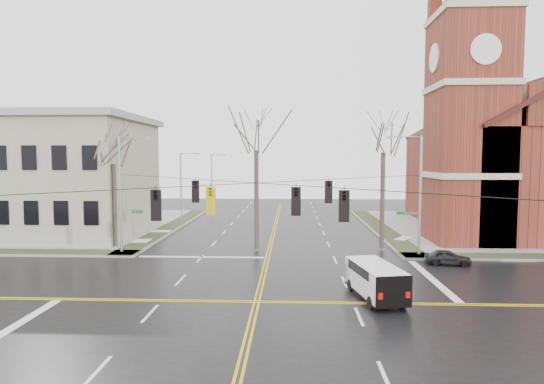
{
  "coord_description": "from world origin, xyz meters",
  "views": [
    {
      "loc": [
        1.79,
        -23.07,
        7.46
      ],
      "look_at": [
        0.54,
        6.0,
        5.29
      ],
      "focal_mm": 30.0,
      "sensor_mm": 36.0,
      "label": 1
    }
  ],
  "objects_px": {
    "cargo_van": "(374,278)",
    "tree_ne": "(383,146)",
    "streetlight_north_a": "(182,184)",
    "signal_pole_ne": "(418,192)",
    "signal_pole_nw": "(122,191)",
    "tree_nw_near": "(256,143)",
    "streetlight_north_b": "(213,177)",
    "church": "(515,149)",
    "parked_car_a": "(448,257)",
    "tree_nw_far": "(113,159)"
  },
  "relations": [
    {
      "from": "cargo_van",
      "to": "tree_ne",
      "type": "distance_m",
      "value": 15.07
    },
    {
      "from": "streetlight_north_a",
      "to": "cargo_van",
      "type": "xyz_separation_m",
      "value": [
        16.88,
        -26.98,
        -3.39
      ]
    },
    {
      "from": "signal_pole_ne",
      "to": "signal_pole_nw",
      "type": "height_order",
      "value": "same"
    },
    {
      "from": "tree_nw_near",
      "to": "streetlight_north_b",
      "type": "bearing_deg",
      "value": 105.47
    },
    {
      "from": "signal_pole_nw",
      "to": "tree_nw_near",
      "type": "height_order",
      "value": "tree_nw_near"
    },
    {
      "from": "signal_pole_nw",
      "to": "streetlight_north_b",
      "type": "relative_size",
      "value": 1.12
    },
    {
      "from": "signal_pole_nw",
      "to": "streetlight_north_a",
      "type": "bearing_deg",
      "value": 87.68
    },
    {
      "from": "streetlight_north_a",
      "to": "tree_ne",
      "type": "xyz_separation_m",
      "value": [
        19.8,
        -14.16,
        3.97
      ]
    },
    {
      "from": "church",
      "to": "cargo_van",
      "type": "distance_m",
      "value": 31.03
    },
    {
      "from": "church",
      "to": "cargo_van",
      "type": "height_order",
      "value": "church"
    },
    {
      "from": "streetlight_north_a",
      "to": "streetlight_north_b",
      "type": "xyz_separation_m",
      "value": [
        0.0,
        20.0,
        0.0
      ]
    },
    {
      "from": "streetlight_north_b",
      "to": "parked_car_a",
      "type": "distance_m",
      "value": 45.82
    },
    {
      "from": "church",
      "to": "signal_pole_ne",
      "type": "bearing_deg",
      "value": -135.34
    },
    {
      "from": "signal_pole_nw",
      "to": "parked_car_a",
      "type": "relative_size",
      "value": 2.88
    },
    {
      "from": "tree_ne",
      "to": "parked_car_a",
      "type": "bearing_deg",
      "value": -54.54
    },
    {
      "from": "church",
      "to": "cargo_van",
      "type": "xyz_separation_m",
      "value": [
        -18.54,
        -23.76,
        -7.36
      ]
    },
    {
      "from": "signal_pole_ne",
      "to": "tree_nw_far",
      "type": "xyz_separation_m",
      "value": [
        -24.18,
        2.24,
        2.48
      ]
    },
    {
      "from": "church",
      "to": "signal_pole_nw",
      "type": "bearing_deg",
      "value": -159.79
    },
    {
      "from": "tree_nw_far",
      "to": "streetlight_north_b",
      "type": "bearing_deg",
      "value": 86.32
    },
    {
      "from": "signal_pole_ne",
      "to": "tree_ne",
      "type": "relative_size",
      "value": 0.77
    },
    {
      "from": "signal_pole_ne",
      "to": "tree_ne",
      "type": "bearing_deg",
      "value": 132.91
    },
    {
      "from": "cargo_van",
      "to": "tree_nw_near",
      "type": "xyz_separation_m",
      "value": [
        -7.25,
        12.21,
        7.56
      ]
    },
    {
      "from": "church",
      "to": "streetlight_north_a",
      "type": "xyz_separation_m",
      "value": [
        -35.42,
        3.22,
        -3.97
      ]
    },
    {
      "from": "church",
      "to": "tree_nw_far",
      "type": "height_order",
      "value": "church"
    },
    {
      "from": "signal_pole_ne",
      "to": "cargo_van",
      "type": "distance_m",
      "value": 12.28
    },
    {
      "from": "parked_car_a",
      "to": "tree_ne",
      "type": "xyz_separation_m",
      "value": [
        -3.59,
        5.05,
        7.91
      ]
    },
    {
      "from": "cargo_van",
      "to": "parked_car_a",
      "type": "height_order",
      "value": "cargo_van"
    },
    {
      "from": "streetlight_north_b",
      "to": "tree_nw_near",
      "type": "bearing_deg",
      "value": -74.53
    },
    {
      "from": "parked_car_a",
      "to": "tree_ne",
      "type": "height_order",
      "value": "tree_ne"
    },
    {
      "from": "signal_pole_nw",
      "to": "streetlight_north_b",
      "type": "height_order",
      "value": "signal_pole_nw"
    },
    {
      "from": "tree_nw_near",
      "to": "signal_pole_nw",
      "type": "bearing_deg",
      "value": -170.46
    },
    {
      "from": "signal_pole_ne",
      "to": "parked_car_a",
      "type": "height_order",
      "value": "signal_pole_ne"
    },
    {
      "from": "streetlight_north_b",
      "to": "tree_nw_near",
      "type": "relative_size",
      "value": 0.67
    },
    {
      "from": "church",
      "to": "signal_pole_ne",
      "type": "xyz_separation_m",
      "value": [
        -13.44,
        -13.28,
        -3.48
      ]
    },
    {
      "from": "signal_pole_nw",
      "to": "streetlight_north_a",
      "type": "xyz_separation_m",
      "value": [
        0.67,
        16.5,
        -0.48
      ]
    },
    {
      "from": "tree_nw_far",
      "to": "tree_nw_near",
      "type": "relative_size",
      "value": 0.86
    },
    {
      "from": "cargo_van",
      "to": "tree_nw_far",
      "type": "distance_m",
      "value": 23.8
    },
    {
      "from": "parked_car_a",
      "to": "tree_nw_far",
      "type": "height_order",
      "value": "tree_nw_far"
    },
    {
      "from": "streetlight_north_a",
      "to": "church",
      "type": "bearing_deg",
      "value": -5.19
    },
    {
      "from": "signal_pole_ne",
      "to": "signal_pole_nw",
      "type": "distance_m",
      "value": 22.64
    },
    {
      "from": "streetlight_north_a",
      "to": "tree_ne",
      "type": "height_order",
      "value": "tree_ne"
    },
    {
      "from": "streetlight_north_a",
      "to": "signal_pole_ne",
      "type": "bearing_deg",
      "value": -36.9
    },
    {
      "from": "signal_pole_ne",
      "to": "signal_pole_nw",
      "type": "relative_size",
      "value": 1.0
    },
    {
      "from": "signal_pole_nw",
      "to": "streetlight_north_a",
      "type": "relative_size",
      "value": 1.12
    },
    {
      "from": "signal_pole_nw",
      "to": "tree_ne",
      "type": "xyz_separation_m",
      "value": [
        20.47,
        2.34,
        3.49
      ]
    },
    {
      "from": "church",
      "to": "tree_ne",
      "type": "distance_m",
      "value": 19.07
    },
    {
      "from": "tree_nw_near",
      "to": "signal_pole_ne",
      "type": "bearing_deg",
      "value": -7.97
    },
    {
      "from": "signal_pole_nw",
      "to": "tree_ne",
      "type": "bearing_deg",
      "value": 6.52
    },
    {
      "from": "streetlight_north_a",
      "to": "streetlight_north_b",
      "type": "distance_m",
      "value": 20.0
    },
    {
      "from": "signal_pole_nw",
      "to": "tree_nw_near",
      "type": "bearing_deg",
      "value": 9.54
    }
  ]
}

